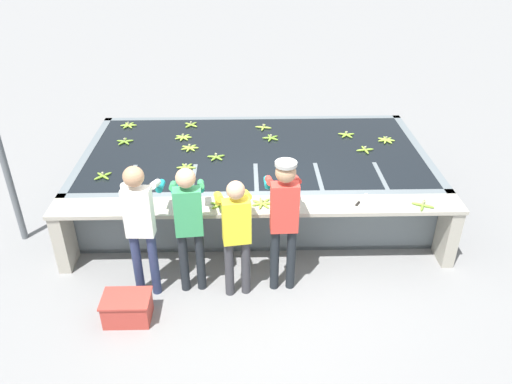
# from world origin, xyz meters

# --- Properties ---
(ground_plane) EXTENTS (80.00, 80.00, 0.00)m
(ground_plane) POSITION_xyz_m (0.00, 0.00, 0.00)
(ground_plane) COLOR gray
(ground_plane) RESTS_ON ground
(wash_tank) EXTENTS (5.21, 2.76, 0.89)m
(wash_tank) POSITION_xyz_m (0.00, 1.81, 0.44)
(wash_tank) COLOR slate
(wash_tank) RESTS_ON ground
(work_ledge) EXTENTS (5.21, 0.45, 0.89)m
(work_ledge) POSITION_xyz_m (0.00, 0.23, 0.65)
(work_ledge) COLOR #A8A393
(work_ledge) RESTS_ON ground
(worker_0) EXTENTS (0.42, 0.73, 1.74)m
(worker_0) POSITION_xyz_m (-1.35, -0.32, 1.05)
(worker_0) COLOR navy
(worker_0) RESTS_ON ground
(worker_1) EXTENTS (0.45, 0.73, 1.68)m
(worker_1) POSITION_xyz_m (-0.81, -0.26, 1.01)
(worker_1) COLOR #1E2328
(worker_1) RESTS_ON ground
(worker_2) EXTENTS (0.47, 0.73, 1.57)m
(worker_2) POSITION_xyz_m (-0.26, -0.35, 0.93)
(worker_2) COLOR #38383D
(worker_2) RESTS_ON ground
(worker_3) EXTENTS (0.42, 0.73, 1.75)m
(worker_3) POSITION_xyz_m (0.29, -0.26, 1.07)
(worker_3) COLOR #1E2328
(worker_3) RESTS_ON ground
(banana_bunch_floating_0) EXTENTS (0.28, 0.27, 0.08)m
(banana_bunch_floating_0) POSITION_xyz_m (1.51, 2.34, 0.91)
(banana_bunch_floating_0) COLOR #8CB738
(banana_bunch_floating_0) RESTS_ON wash_tank
(banana_bunch_floating_1) EXTENTS (0.28, 0.28, 0.08)m
(banana_bunch_floating_1) POSITION_xyz_m (2.10, 2.12, 0.90)
(banana_bunch_floating_1) COLOR #9EC642
(banana_bunch_floating_1) RESTS_ON wash_tank
(banana_bunch_floating_2) EXTENTS (0.28, 0.26, 0.08)m
(banana_bunch_floating_2) POSITION_xyz_m (-0.99, 1.24, 0.91)
(banana_bunch_floating_2) COLOR #8CB738
(banana_bunch_floating_2) RESTS_ON wash_tank
(banana_bunch_floating_3) EXTENTS (0.28, 0.27, 0.08)m
(banana_bunch_floating_3) POSITION_xyz_m (-2.05, 2.16, 0.91)
(banana_bunch_floating_3) COLOR #75A333
(banana_bunch_floating_3) RESTS_ON wash_tank
(banana_bunch_floating_4) EXTENTS (0.28, 0.27, 0.08)m
(banana_bunch_floating_4) POSITION_xyz_m (-0.58, 1.57, 0.91)
(banana_bunch_floating_4) COLOR #75A333
(banana_bunch_floating_4) RESTS_ON wash_tank
(banana_bunch_floating_5) EXTENTS (0.28, 0.28, 0.08)m
(banana_bunch_floating_5) POSITION_xyz_m (1.69, 1.76, 0.91)
(banana_bunch_floating_5) COLOR #8CB738
(banana_bunch_floating_5) RESTS_ON wash_tank
(banana_bunch_floating_6) EXTENTS (0.27, 0.28, 0.08)m
(banana_bunch_floating_6) POSITION_xyz_m (0.27, 2.24, 0.91)
(banana_bunch_floating_6) COLOR #75A333
(banana_bunch_floating_6) RESTS_ON wash_tank
(banana_bunch_floating_7) EXTENTS (0.28, 0.28, 0.08)m
(banana_bunch_floating_7) POSITION_xyz_m (-1.14, 2.30, 0.90)
(banana_bunch_floating_7) COLOR #9EC642
(banana_bunch_floating_7) RESTS_ON wash_tank
(banana_bunch_floating_8) EXTENTS (0.24, 0.24, 0.08)m
(banana_bunch_floating_8) POSITION_xyz_m (-1.06, 2.82, 0.91)
(banana_bunch_floating_8) COLOR #93BC3D
(banana_bunch_floating_8) RESTS_ON wash_tank
(banana_bunch_floating_9) EXTENTS (0.28, 0.28, 0.08)m
(banana_bunch_floating_9) POSITION_xyz_m (-1.00, 1.90, 0.90)
(banana_bunch_floating_9) COLOR #9EC642
(banana_bunch_floating_9) RESTS_ON wash_tank
(banana_bunch_floating_10) EXTENTS (0.28, 0.27, 0.08)m
(banana_bunch_floating_10) POSITION_xyz_m (-2.12, 2.82, 0.91)
(banana_bunch_floating_10) COLOR #93BC3D
(banana_bunch_floating_10) RESTS_ON wash_tank
(banana_bunch_floating_11) EXTENTS (0.28, 0.28, 0.08)m
(banana_bunch_floating_11) POSITION_xyz_m (0.16, 2.68, 0.91)
(banana_bunch_floating_11) COLOR #9EC642
(banana_bunch_floating_11) RESTS_ON wash_tank
(banana_bunch_floating_12) EXTENTS (0.23, 0.23, 0.08)m
(banana_bunch_floating_12) POSITION_xyz_m (-2.12, 1.01, 0.91)
(banana_bunch_floating_12) COLOR #7FAD33
(banana_bunch_floating_12) RESTS_ON wash_tank
(banana_bunch_ledge_0) EXTENTS (0.28, 0.28, 0.08)m
(banana_bunch_ledge_0) POSITION_xyz_m (-0.46, 0.22, 0.91)
(banana_bunch_ledge_0) COLOR #8CB738
(banana_bunch_ledge_0) RESTS_ON work_ledge
(banana_bunch_ledge_1) EXTENTS (0.27, 0.27, 0.08)m
(banana_bunch_ledge_1) POSITION_xyz_m (2.07, 0.14, 0.91)
(banana_bunch_ledge_1) COLOR #75A333
(banana_bunch_ledge_1) RESTS_ON work_ledge
(banana_bunch_ledge_2) EXTENTS (0.28, 0.28, 0.08)m
(banana_bunch_ledge_2) POSITION_xyz_m (0.06, 0.24, 0.91)
(banana_bunch_ledge_2) COLOR #93BC3D
(banana_bunch_ledge_2) RESTS_ON work_ledge
(knife_0) EXTENTS (0.28, 0.26, 0.02)m
(knife_0) POSITION_xyz_m (-1.54, 0.11, 0.90)
(knife_0) COLOR silver
(knife_0) RESTS_ON work_ledge
(knife_1) EXTENTS (0.22, 0.31, 0.02)m
(knife_1) POSITION_xyz_m (1.30, 0.27, 0.90)
(knife_1) COLOR silver
(knife_1) RESTS_ON work_ledge
(crate) EXTENTS (0.55, 0.39, 0.32)m
(crate) POSITION_xyz_m (-1.52, -0.81, 0.16)
(crate) COLOR #B73D33
(crate) RESTS_ON ground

